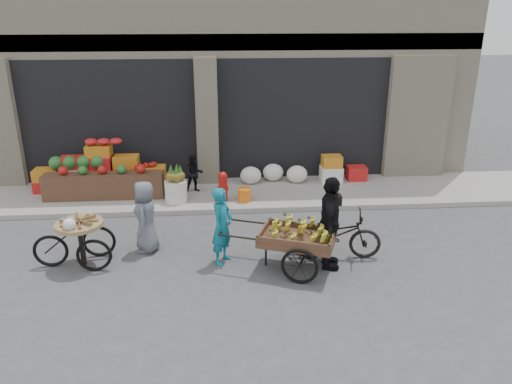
{
  "coord_description": "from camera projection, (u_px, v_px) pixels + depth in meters",
  "views": [
    {
      "loc": [
        0.29,
        -7.44,
        4.44
      ],
      "look_at": [
        0.97,
        1.45,
        1.1
      ],
      "focal_mm": 35.0,
      "sensor_mm": 36.0,
      "label": 1
    }
  ],
  "objects": [
    {
      "name": "ground",
      "position": [
        206.0,
        284.0,
        8.49
      ],
      "size": [
        80.0,
        80.0,
        0.0
      ],
      "primitive_type": "plane",
      "color": "#424244",
      "rests_on": "ground"
    },
    {
      "name": "seated_person",
      "position": [
        194.0,
        174.0,
        12.18
      ],
      "size": [
        0.51,
        0.43,
        0.93
      ],
      "primitive_type": "imported",
      "rotation": [
        0.0,
        0.0,
        0.17
      ],
      "color": "black",
      "rests_on": "sidewalk"
    },
    {
      "name": "banana_cart",
      "position": [
        295.0,
        235.0,
        8.72
      ],
      "size": [
        2.35,
        1.56,
        0.92
      ],
      "rotation": [
        0.0,
        0.0,
        -0.36
      ],
      "color": "brown",
      "rests_on": "ground"
    },
    {
      "name": "right_bay_goods",
      "position": [
        310.0,
        171.0,
        12.92
      ],
      "size": [
        3.35,
        0.6,
        0.7
      ],
      "color": "silver",
      "rests_on": "sidewalk"
    },
    {
      "name": "tricycle_cart",
      "position": [
        80.0,
        236.0,
        8.93
      ],
      "size": [
        1.44,
        0.89,
        0.95
      ],
      "rotation": [
        0.0,
        0.0,
        0.06
      ],
      "color": "#9E7F51",
      "rests_on": "ground"
    },
    {
      "name": "bicycle",
      "position": [
        334.0,
        234.0,
        9.27
      ],
      "size": [
        1.79,
        0.89,
        0.9
      ],
      "primitive_type": "imported",
      "rotation": [
        0.0,
        0.0,
        1.39
      ],
      "color": "black",
      "rests_on": "ground"
    },
    {
      "name": "sidewalk",
      "position": [
        209.0,
        195.0,
        12.29
      ],
      "size": [
        18.0,
        2.2,
        0.12
      ],
      "primitive_type": "cube",
      "color": "gray",
      "rests_on": "ground"
    },
    {
      "name": "orange_bucket",
      "position": [
        245.0,
        195.0,
        11.72
      ],
      "size": [
        0.32,
        0.32,
        0.3
      ],
      "primitive_type": "cylinder",
      "color": "orange",
      "rests_on": "sidewalk"
    },
    {
      "name": "building",
      "position": [
        207.0,
        44.0,
        14.81
      ],
      "size": [
        14.0,
        6.45,
        7.0
      ],
      "color": "beige",
      "rests_on": "ground"
    },
    {
      "name": "vendor_woman",
      "position": [
        222.0,
        226.0,
        8.96
      ],
      "size": [
        0.56,
        0.63,
        1.45
      ],
      "primitive_type": "imported",
      "rotation": [
        0.0,
        0.0,
        1.08
      ],
      "color": "#106A81",
      "rests_on": "ground"
    },
    {
      "name": "fruit_display",
      "position": [
        106.0,
        170.0,
        12.17
      ],
      "size": [
        3.1,
        1.12,
        1.24
      ],
      "color": "red",
      "rests_on": "sidewalk"
    },
    {
      "name": "cyclist",
      "position": [
        330.0,
        224.0,
        8.74
      ],
      "size": [
        0.59,
        1.06,
        1.71
      ],
      "primitive_type": "imported",
      "rotation": [
        0.0,
        0.0,
        1.39
      ],
      "color": "black",
      "rests_on": "ground"
    },
    {
      "name": "pineapple_bin",
      "position": [
        176.0,
        191.0,
        11.67
      ],
      "size": [
        0.52,
        0.52,
        0.5
      ],
      "primitive_type": "cylinder",
      "color": "silver",
      "rests_on": "sidewalk"
    },
    {
      "name": "fire_hydrant",
      "position": [
        223.0,
        185.0,
        11.65
      ],
      "size": [
        0.22,
        0.22,
        0.71
      ],
      "color": "#A5140F",
      "rests_on": "sidewalk"
    },
    {
      "name": "vendor_grey",
      "position": [
        146.0,
        217.0,
        9.41
      ],
      "size": [
        0.49,
        0.71,
        1.4
      ],
      "primitive_type": "imported",
      "rotation": [
        0.0,
        0.0,
        -1.63
      ],
      "color": "slate",
      "rests_on": "ground"
    }
  ]
}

